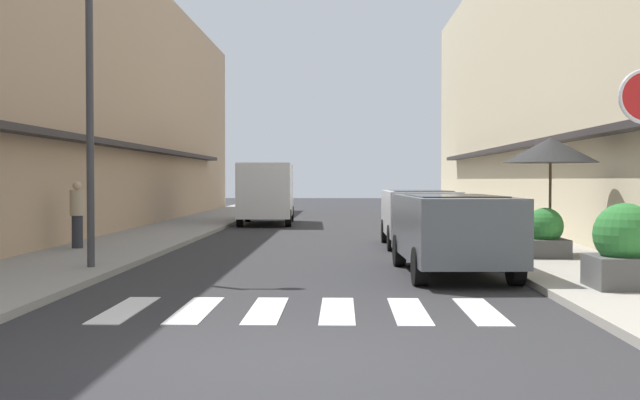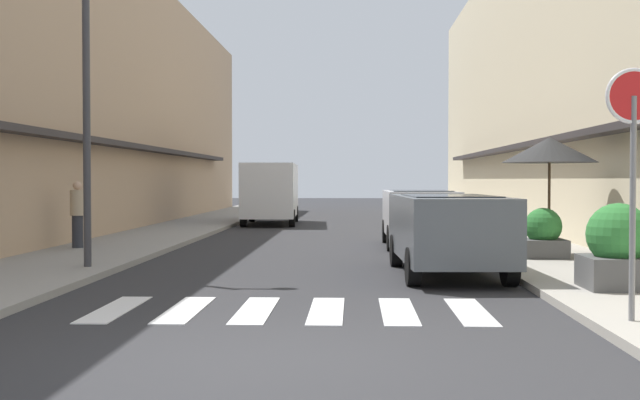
% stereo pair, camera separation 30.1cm
% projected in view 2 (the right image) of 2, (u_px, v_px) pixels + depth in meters
% --- Properties ---
extents(ground_plane, '(96.93, 96.93, 0.00)m').
position_uv_depth(ground_plane, '(327.00, 234.00, 25.30)').
color(ground_plane, '#2B2B2D').
extents(sidewalk_left, '(2.83, 61.68, 0.12)m').
position_uv_depth(sidewalk_left, '(172.00, 232.00, 25.51)').
color(sidewalk_left, gray).
rests_on(sidewalk_left, ground_plane).
extents(sidewalk_right, '(2.83, 61.68, 0.12)m').
position_uv_depth(sidewalk_right, '(486.00, 233.00, 25.09)').
color(sidewalk_right, '#9E998E').
rests_on(sidewalk_right, ground_plane).
extents(building_row_left, '(5.50, 41.65, 9.15)m').
position_uv_depth(building_row_left, '(64.00, 96.00, 26.76)').
color(building_row_left, tan).
rests_on(building_row_left, ground_plane).
extents(building_row_right, '(5.50, 41.65, 10.50)m').
position_uv_depth(building_row_right, '(601.00, 73.00, 25.99)').
color(building_row_right, beige).
rests_on(building_row_right, ground_plane).
extents(crosswalk, '(5.20, 2.20, 0.01)m').
position_uv_depth(crosswalk, '(291.00, 310.00, 10.60)').
color(crosswalk, silver).
rests_on(crosswalk, ground_plane).
extents(parked_car_near, '(1.95, 4.55, 1.47)m').
position_uv_depth(parked_car_near, '(448.00, 225.00, 14.46)').
color(parked_car_near, '#4C5156').
rests_on(parked_car_near, ground_plane).
extents(parked_car_mid, '(1.83, 3.94, 1.47)m').
position_uv_depth(parked_car_mid, '(420.00, 211.00, 20.59)').
color(parked_car_mid, silver).
rests_on(parked_car_mid, ground_plane).
extents(delivery_van, '(2.17, 5.47, 2.37)m').
position_uv_depth(delivery_van, '(271.00, 188.00, 31.00)').
color(delivery_van, silver).
rests_on(delivery_van, ground_plane).
extents(round_street_sign, '(0.65, 0.07, 2.92)m').
position_uv_depth(round_street_sign, '(633.00, 127.00, 9.12)').
color(round_street_sign, slate).
rests_on(round_street_sign, sidewalk_right).
extents(street_lamp, '(1.19, 0.28, 5.76)m').
position_uv_depth(street_lamp, '(96.00, 80.00, 14.78)').
color(street_lamp, '#38383D').
rests_on(street_lamp, sidewalk_left).
extents(cafe_umbrella, '(2.06, 2.06, 2.55)m').
position_uv_depth(cafe_umbrella, '(549.00, 151.00, 17.31)').
color(cafe_umbrella, '#262626').
rests_on(cafe_umbrella, sidewalk_right).
extents(planter_corner, '(1.02, 1.02, 1.28)m').
position_uv_depth(planter_corner, '(618.00, 249.00, 11.87)').
color(planter_corner, '#4C4C4C').
rests_on(planter_corner, sidewalk_right).
extents(planter_midblock, '(0.91, 0.91, 1.04)m').
position_uv_depth(planter_midblock, '(543.00, 235.00, 16.59)').
color(planter_midblock, '#4C4C4C').
rests_on(planter_midblock, sidewalk_right).
extents(pedestrian_walking_near, '(0.34, 0.34, 1.59)m').
position_uv_depth(pedestrian_walking_near, '(77.00, 213.00, 18.96)').
color(pedestrian_walking_near, '#282B33').
rests_on(pedestrian_walking_near, sidewalk_left).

